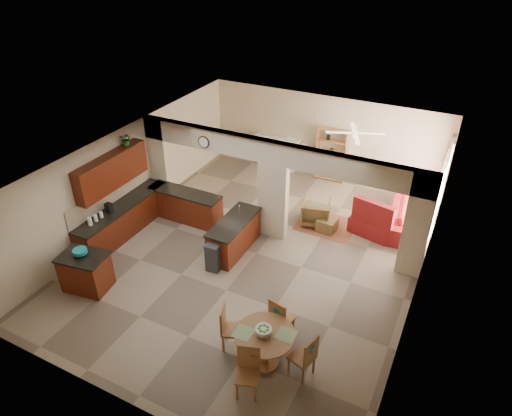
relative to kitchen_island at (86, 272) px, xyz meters
The scene contains 39 objects.
floor 4.23m from the kitchen_island, 44.81° to the left, with size 10.00×10.00×0.00m, color #84735B.
ceiling 4.81m from the kitchen_island, 44.81° to the left, with size 10.00×10.00×0.00m, color white.
wall_back 8.56m from the kitchen_island, 69.46° to the left, with size 8.00×8.00×0.00m, color #C3AE8E.
wall_front 3.73m from the kitchen_island, 34.28° to the right, with size 8.00×8.00×0.00m, color #C3AE8E.
wall_left 3.27m from the kitchen_island, 108.89° to the left, with size 10.00×10.00×0.00m, color #C3AE8E.
wall_right 7.65m from the kitchen_island, 23.00° to the left, with size 10.00×10.00×0.00m, color #C3AE8E.
partition_left_pier 4.14m from the kitchen_island, 100.22° to the left, with size 0.60×0.25×2.80m, color #C3AE8E.
partition_center_pier 5.00m from the kitchen_island, 53.03° to the left, with size 0.80×0.25×2.20m, color #C3AE8E.
partition_right_pier 7.83m from the kitchen_island, 30.67° to the left, with size 0.60×0.25×2.80m, color #C3AE8E.
partition_header 5.36m from the kitchen_island, 53.03° to the left, with size 8.00×0.25×0.60m, color #C3AE8E.
kitchen_counter 2.73m from the kitchen_island, 95.78° to the left, with size 2.52×3.29×1.48m.
upper_cabinets 2.74m from the kitchen_island, 111.08° to the left, with size 0.35×2.40×0.90m, color #400C07.
peninsula 3.72m from the kitchen_island, 50.10° to the left, with size 0.70×1.85×0.91m.
wall_clock 4.41m from the kitchen_island, 75.52° to the left, with size 0.34×0.34×0.03m, color #452C17.
rug 6.59m from the kitchen_island, 50.44° to the left, with size 1.60×1.30×0.01m, color #995A37.
fireplace 7.92m from the kitchen_island, 79.93° to the left, with size 1.60×0.35×1.20m.
shelving_unit 8.48m from the kitchen_island, 66.81° to the left, with size 1.00×0.32×1.80m, color #A36838.
window_a 8.75m from the kitchen_island, 37.13° to the left, with size 0.02×0.90×1.90m, color white.
window_b 9.87m from the kitchen_island, 45.04° to the left, with size 0.02×0.90×1.90m, color white.
glazed_door 9.28m from the kitchen_island, 41.32° to the left, with size 0.02×0.70×2.10m, color white.
drape_a_left 8.37m from the kitchen_island, 34.01° to the left, with size 0.10×0.28×2.30m, color #471C1C.
drape_a_right 9.10m from the kitchen_island, 40.30° to the left, with size 0.10×0.28×2.30m, color #471C1C.
drape_b_left 9.43m from the kitchen_island, 42.63° to the left, with size 0.10×0.28×2.30m, color #471C1C.
drape_b_right 10.28m from the kitchen_island, 47.57° to the left, with size 0.10×0.28×2.30m, color #471C1C.
ceiling_fan 7.75m from the kitchen_island, 53.06° to the left, with size 1.00×1.00×0.10m, color white.
kitchen_island is the anchor object (origin of this frame).
teal_bowl 0.54m from the kitchen_island, 160.14° to the left, with size 0.33×0.33×0.15m, color teal.
trash_can 3.00m from the kitchen_island, 39.21° to the left, with size 0.33×0.28×0.71m, color #2C2C2E.
dining_table 4.71m from the kitchen_island, ahead, with size 1.18×1.18×0.80m.
fruit_bowl 4.71m from the kitchen_island, ahead, with size 0.32×0.32×0.17m, color #66C42A.
sofa 8.80m from the kitchen_island, 44.45° to the left, with size 1.04×2.67×0.78m, color maroon.
chaise 7.67m from the kitchen_island, 44.46° to the left, with size 1.16×0.95×0.46m, color maroon.
armchair 6.35m from the kitchen_island, 52.57° to the left, with size 0.78×0.81×0.73m, color maroon.
ottoman 6.46m from the kitchen_island, 48.47° to the left, with size 0.51×0.51×0.37m, color maroon.
plant 3.65m from the kitchen_island, 106.18° to the left, with size 0.32×0.27×0.35m, color #1C4B14.
chair_north 4.74m from the kitchen_island, ahead, with size 0.50×0.50×1.02m.
chair_east 5.53m from the kitchen_island, ahead, with size 0.52×0.52×1.02m.
chair_south 4.77m from the kitchen_island, ahead, with size 0.53×0.53×1.02m.
chair_west 3.87m from the kitchen_island, ahead, with size 0.54×0.54×1.02m.
Camera 1 is at (4.30, -8.57, 7.37)m, focal length 32.00 mm.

